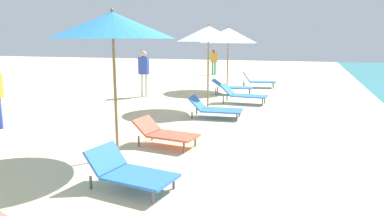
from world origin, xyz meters
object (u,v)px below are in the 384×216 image
(lounger_third_shoreside, at_px, (165,133))
(umbrella_farthest, at_px, (228,35))
(lounger_fourth_shoreside, at_px, (243,94))
(person_walking_mid, at_px, (214,59))
(umbrella_third, at_px, (112,25))
(lounger_fourth_inland, at_px, (214,108))
(person_walking_near, at_px, (144,69))
(lounger_farthest_inland, at_px, (232,86))
(lounger_farthest_shoreside, at_px, (258,80))
(lounger_third_inland, at_px, (130,171))
(umbrella_fourth, at_px, (208,34))

(lounger_third_shoreside, bearing_deg, umbrella_farthest, 101.71)
(lounger_fourth_shoreside, relative_size, person_walking_mid, 1.00)
(lounger_third_shoreside, xyz_separation_m, person_walking_mid, (-2.86, 14.62, 0.65))
(umbrella_third, relative_size, lounger_fourth_inland, 1.79)
(lounger_fourth_inland, xyz_separation_m, person_walking_near, (-3.43, 2.76, 0.77))
(lounger_third_shoreside, height_order, umbrella_farthest, umbrella_farthest)
(person_walking_near, bearing_deg, lounger_third_shoreside, 24.38)
(lounger_farthest_inland, relative_size, person_walking_mid, 1.04)
(lounger_farthest_shoreside, xyz_separation_m, person_walking_near, (-3.67, -3.88, 0.72))
(umbrella_third, bearing_deg, person_walking_mid, 98.45)
(umbrella_third, xyz_separation_m, lounger_fourth_shoreside, (1.15, 6.22, -2.02))
(lounger_fourth_inland, distance_m, umbrella_farthest, 5.80)
(lounger_fourth_inland, xyz_separation_m, lounger_farthest_shoreside, (0.24, 6.64, 0.06))
(lounger_third_shoreside, height_order, person_walking_mid, person_walking_mid)
(umbrella_third, distance_m, lounger_farthest_inland, 8.32)
(lounger_fourth_shoreside, xyz_separation_m, lounger_farthest_shoreside, (-0.10, 4.21, 0.00))
(umbrella_farthest, height_order, lounger_farthest_shoreside, umbrella_farthest)
(umbrella_third, bearing_deg, lounger_fourth_shoreside, 79.56)
(umbrella_third, height_order, lounger_third_shoreside, umbrella_third)
(lounger_third_inland, height_order, lounger_farthest_shoreside, lounger_farthest_shoreside)
(lounger_fourth_shoreside, xyz_separation_m, umbrella_farthest, (-1.19, 2.94, 1.96))
(umbrella_fourth, xyz_separation_m, lounger_fourth_shoreside, (0.86, 1.21, -1.95))
(lounger_third_inland, height_order, lounger_fourth_inland, lounger_fourth_inland)
(lounger_third_inland, height_order, lounger_fourth_shoreside, lounger_fourth_shoreside)
(person_walking_near, bearing_deg, person_walking_mid, 173.08)
(lounger_farthest_shoreside, xyz_separation_m, lounger_farthest_inland, (-0.67, -2.37, -0.00))
(lounger_fourth_inland, bearing_deg, lounger_farthest_inland, 91.38)
(person_walking_near, relative_size, person_walking_mid, 1.10)
(lounger_fourth_shoreside, relative_size, lounger_farthest_shoreside, 1.00)
(lounger_fourth_shoreside, bearing_deg, umbrella_farthest, 113.45)
(umbrella_fourth, distance_m, person_walking_mid, 10.92)
(lounger_third_shoreside, relative_size, lounger_farthest_inland, 0.82)
(umbrella_third, height_order, lounger_fourth_inland, umbrella_third)
(lounger_fourth_inland, bearing_deg, lounger_third_shoreside, -99.54)
(lounger_third_shoreside, xyz_separation_m, lounger_fourth_shoreside, (0.59, 5.31, 0.04))
(umbrella_third, bearing_deg, lounger_third_shoreside, 58.69)
(lounger_farthest_shoreside, bearing_deg, lounger_fourth_shoreside, -101.18)
(lounger_fourth_inland, bearing_deg, lounger_fourth_shoreside, 77.79)
(umbrella_fourth, height_order, lounger_fourth_shoreside, umbrella_fourth)
(umbrella_fourth, bearing_deg, lounger_third_inland, -84.56)
(umbrella_fourth, height_order, lounger_fourth_inland, umbrella_fourth)
(person_walking_mid, bearing_deg, umbrella_third, -37.97)
(lounger_third_shoreside, distance_m, umbrella_farthest, 8.51)
(lounger_third_inland, distance_m, umbrella_fourth, 6.52)
(umbrella_farthest, bearing_deg, lounger_farthest_inland, -68.79)
(lounger_third_inland, bearing_deg, person_walking_near, 123.09)
(lounger_third_inland, bearing_deg, lounger_fourth_shoreside, 96.65)
(umbrella_third, relative_size, lounger_fourth_shoreside, 1.71)
(lounger_farthest_shoreside, bearing_deg, umbrella_fourth, -110.52)
(lounger_fourth_inland, relative_size, person_walking_near, 0.86)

